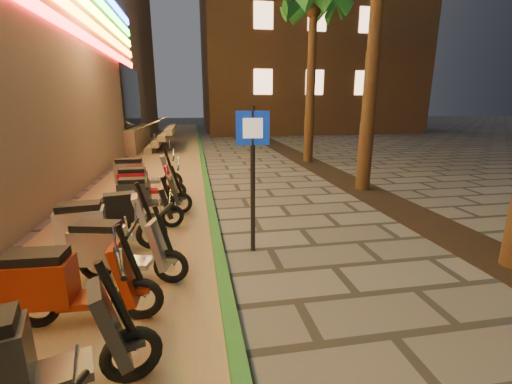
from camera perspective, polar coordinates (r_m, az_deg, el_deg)
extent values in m
cube|color=#8C7251|center=(12.40, -16.40, 2.54)|extent=(3.40, 60.00, 0.01)
cube|color=#266525|center=(12.32, -8.53, 3.11)|extent=(0.18, 60.00, 0.10)
cube|color=black|center=(8.91, 23.08, -2.63)|extent=(1.20, 40.00, 0.02)
cube|color=black|center=(20.34, -20.02, 14.68)|extent=(0.08, 5.00, 3.00)
cube|color=gray|center=(20.85, -25.09, 8.09)|extent=(5.00, 6.00, 1.20)
cube|color=gray|center=(20.34, -16.71, 7.43)|extent=(0.35, 5.00, 0.30)
cube|color=gray|center=(20.27, -15.78, 8.33)|extent=(0.35, 5.00, 0.30)
cube|color=gray|center=(20.21, -14.84, 9.23)|extent=(0.35, 5.00, 0.30)
cube|color=gray|center=(20.17, -13.89, 10.14)|extent=(0.35, 5.00, 0.30)
cylinder|color=silver|center=(18.32, -18.89, 10.01)|extent=(2.09, 0.06, 0.81)
cylinder|color=silver|center=(22.27, -17.41, 10.80)|extent=(2.09, 0.06, 0.81)
cube|color=#F4B986|center=(26.61, 1.19, 17.88)|extent=(1.40, 0.06, 1.80)
cube|color=#F4B986|center=(27.67, 9.74, 17.56)|extent=(1.40, 0.06, 1.80)
cube|color=#F4B986|center=(29.25, 17.47, 16.95)|extent=(1.40, 0.06, 1.80)
cube|color=#F4B986|center=(27.24, 1.25, 27.38)|extent=(1.40, 0.06, 1.80)
cube|color=#F4B986|center=(28.28, 10.17, 26.69)|extent=(1.40, 0.06, 1.80)
cube|color=#F4B986|center=(29.83, 18.20, 25.59)|extent=(1.40, 0.06, 1.80)
cylinder|color=#472D19|center=(10.28, 18.49, 16.00)|extent=(0.40, 0.40, 5.70)
cylinder|color=#472D19|center=(14.89, 9.06, 16.37)|extent=(0.40, 0.40, 5.95)
sphere|color=#472D19|center=(15.28, 9.56, 27.58)|extent=(0.56, 0.56, 0.56)
cone|color=#184C18|center=(15.69, 13.12, 28.77)|extent=(0.60, 1.93, 1.52)
cone|color=#184C18|center=(16.13, 11.46, 28.45)|extent=(1.70, 1.86, 1.52)
cone|color=#184C18|center=(16.24, 9.06, 28.45)|extent=(2.00, 0.93, 1.52)
cone|color=#184C18|center=(15.97, 6.89, 28.76)|extent=(1.97, 1.48, 1.52)
cylinder|color=black|center=(5.62, -0.55, 1.70)|extent=(0.08, 0.08, 2.43)
cube|color=#0B2999|center=(5.47, -0.55, 10.61)|extent=(0.53, 0.08, 0.53)
cube|color=white|center=(5.45, -0.53, 10.59)|extent=(0.31, 0.05, 0.31)
torus|color=black|center=(3.59, -19.96, -24.11)|extent=(0.56, 0.26, 0.55)
cylinder|color=silver|center=(3.59, -19.96, -24.11)|extent=(0.17, 0.14, 0.15)
cube|color=#222527|center=(3.58, -30.59, -24.67)|extent=(0.66, 0.51, 0.08)
cube|color=#222527|center=(3.37, -23.16, -19.63)|extent=(0.39, 0.49, 0.75)
cylinder|color=black|center=(3.26, -22.20, -16.36)|extent=(0.30, 0.16, 0.78)
cylinder|color=black|center=(3.11, -21.82, -10.84)|extent=(0.22, 0.60, 0.05)
cube|color=#222527|center=(3.51, -20.15, -22.48)|extent=(0.27, 0.21, 0.06)
torus|color=black|center=(4.73, -32.86, -15.72)|extent=(0.53, 0.12, 0.53)
cylinder|color=silver|center=(4.73, -32.86, -15.72)|extent=(0.15, 0.11, 0.14)
torus|color=black|center=(4.37, -18.64, -16.51)|extent=(0.53, 0.12, 0.53)
cylinder|color=silver|center=(4.37, -18.64, -16.51)|extent=(0.15, 0.11, 0.14)
cube|color=maroon|center=(4.50, -26.23, -15.76)|extent=(0.57, 0.37, 0.08)
cube|color=maroon|center=(4.56, -32.44, -12.56)|extent=(0.73, 0.42, 0.51)
cube|color=black|center=(4.45, -32.96, -9.14)|extent=(0.64, 0.35, 0.12)
cube|color=maroon|center=(4.24, -20.96, -12.43)|extent=(0.29, 0.42, 0.72)
cylinder|color=black|center=(4.14, -20.25, -9.92)|extent=(0.28, 0.08, 0.75)
cylinder|color=black|center=(4.01, -19.94, -5.66)|extent=(0.07, 0.59, 0.04)
cube|color=maroon|center=(4.31, -18.78, -15.11)|extent=(0.23, 0.15, 0.06)
torus|color=black|center=(5.46, -25.19, -10.81)|extent=(0.52, 0.22, 0.51)
cylinder|color=silver|center=(5.46, -25.19, -10.81)|extent=(0.16, 0.13, 0.14)
torus|color=black|center=(5.04, -13.99, -11.91)|extent=(0.52, 0.22, 0.51)
cylinder|color=silver|center=(5.04, -13.99, -11.91)|extent=(0.16, 0.13, 0.14)
cube|color=#A3A3AB|center=(5.22, -19.96, -11.00)|extent=(0.60, 0.45, 0.08)
cube|color=#A3A3AB|center=(5.32, -24.77, -8.13)|extent=(0.75, 0.52, 0.49)
cube|color=black|center=(5.22, -25.10, -5.25)|extent=(0.66, 0.45, 0.12)
cube|color=#A3A3AB|center=(4.95, -15.75, -8.34)|extent=(0.34, 0.44, 0.69)
cylinder|color=black|center=(4.86, -15.14, -6.27)|extent=(0.28, 0.13, 0.72)
cylinder|color=black|center=(4.74, -14.83, -2.77)|extent=(0.18, 0.56, 0.04)
cube|color=#A3A3AB|center=(4.99, -14.07, -10.71)|extent=(0.24, 0.18, 0.06)
torus|color=black|center=(6.32, -27.58, -7.51)|extent=(0.55, 0.19, 0.54)
cylinder|color=silver|center=(6.32, -27.58, -7.51)|extent=(0.16, 0.12, 0.14)
torus|color=black|center=(6.23, -16.97, -6.74)|extent=(0.55, 0.19, 0.54)
cylinder|color=silver|center=(6.23, -16.97, -6.74)|extent=(0.16, 0.12, 0.14)
cube|color=silver|center=(6.24, -22.44, -6.81)|extent=(0.62, 0.43, 0.08)
cube|color=silver|center=(6.21, -27.15, -4.89)|extent=(0.78, 0.50, 0.52)
cube|color=black|center=(6.12, -27.47, -2.24)|extent=(0.68, 0.43, 0.12)
cube|color=silver|center=(6.12, -18.57, -3.78)|extent=(0.34, 0.45, 0.73)
cylinder|color=black|center=(6.06, -18.04, -1.87)|extent=(0.29, 0.12, 0.76)
cylinder|color=black|center=(5.98, -17.80, 1.22)|extent=(0.14, 0.60, 0.05)
cube|color=silver|center=(6.19, -17.06, -5.67)|extent=(0.25, 0.18, 0.06)
torus|color=black|center=(7.08, -21.99, -4.88)|extent=(0.49, 0.21, 0.48)
cylinder|color=silver|center=(7.08, -21.99, -4.88)|extent=(0.15, 0.12, 0.13)
torus|color=black|center=(7.17, -13.77, -3.96)|extent=(0.49, 0.21, 0.48)
cylinder|color=silver|center=(7.17, -13.77, -3.96)|extent=(0.15, 0.12, 0.13)
cube|color=black|center=(7.09, -17.95, -4.15)|extent=(0.57, 0.43, 0.07)
cube|color=black|center=(7.00, -21.60, -2.75)|extent=(0.71, 0.50, 0.46)
cube|color=black|center=(6.93, -21.81, -0.65)|extent=(0.62, 0.42, 0.11)
cube|color=black|center=(7.06, -14.95, -1.67)|extent=(0.33, 0.42, 0.65)
cylinder|color=black|center=(7.02, -14.53, -0.17)|extent=(0.26, 0.12, 0.68)
cylinder|color=black|center=(6.96, -14.31, 2.20)|extent=(0.17, 0.53, 0.04)
cube|color=black|center=(7.14, -13.83, -3.12)|extent=(0.23, 0.17, 0.06)
torus|color=black|center=(8.14, -19.97, -2.13)|extent=(0.50, 0.10, 0.50)
cylinder|color=silver|center=(8.14, -19.97, -2.13)|extent=(0.14, 0.10, 0.14)
torus|color=black|center=(8.02, -12.34, -1.79)|extent=(0.50, 0.10, 0.50)
cylinder|color=silver|center=(8.02, -12.34, -1.79)|extent=(0.14, 0.10, 0.14)
cube|color=#26292B|center=(8.05, -16.27, -1.71)|extent=(0.53, 0.33, 0.08)
cube|color=#26292B|center=(8.05, -19.60, -0.19)|extent=(0.68, 0.37, 0.48)
cube|color=black|center=(7.99, -19.77, 1.75)|extent=(0.60, 0.31, 0.12)
cube|color=#26292B|center=(7.95, -13.44, 0.43)|extent=(0.26, 0.39, 0.68)
cylinder|color=black|center=(7.90, -13.03, 1.82)|extent=(0.27, 0.07, 0.72)
cylinder|color=black|center=(7.84, -12.80, 4.04)|extent=(0.05, 0.56, 0.04)
cube|color=#26292B|center=(7.99, -12.38, -1.00)|extent=(0.21, 0.14, 0.06)
torus|color=black|center=(9.20, -20.12, -0.21)|extent=(0.52, 0.11, 0.52)
cylinder|color=silver|center=(9.20, -20.12, -0.21)|extent=(0.14, 0.10, 0.14)
torus|color=black|center=(9.08, -13.15, 0.12)|extent=(0.52, 0.11, 0.52)
cylinder|color=silver|center=(9.08, -13.15, 0.12)|extent=(0.14, 0.10, 0.14)
cube|color=maroon|center=(9.11, -16.74, 0.19)|extent=(0.55, 0.35, 0.08)
cube|color=maroon|center=(9.12, -19.78, 1.57)|extent=(0.70, 0.39, 0.50)
cube|color=black|center=(9.06, -19.94, 3.35)|extent=(0.62, 0.33, 0.12)
cube|color=maroon|center=(9.01, -14.17, 2.17)|extent=(0.27, 0.40, 0.70)
cylinder|color=black|center=(8.97, -13.80, 3.44)|extent=(0.27, 0.07, 0.74)
cylinder|color=black|center=(8.91, -13.60, 5.47)|extent=(0.05, 0.58, 0.04)
cube|color=maroon|center=(9.05, -13.20, 0.86)|extent=(0.22, 0.14, 0.06)
torus|color=black|center=(10.23, -20.64, 1.33)|extent=(0.58, 0.14, 0.57)
cylinder|color=silver|center=(10.23, -20.64, 1.33)|extent=(0.16, 0.12, 0.15)
torus|color=black|center=(10.13, -13.72, 1.73)|extent=(0.58, 0.14, 0.57)
cylinder|color=silver|center=(10.13, -13.72, 1.73)|extent=(0.16, 0.12, 0.15)
cube|color=#95959C|center=(10.15, -17.28, 1.77)|extent=(0.62, 0.40, 0.09)
cube|color=#95959C|center=(10.16, -20.30, 3.11)|extent=(0.79, 0.45, 0.55)
cube|color=black|center=(10.10, -20.46, 4.88)|extent=(0.70, 0.38, 0.13)
cube|color=#95959C|center=(10.06, -14.73, 3.76)|extent=(0.31, 0.45, 0.77)
cylinder|color=black|center=(10.02, -14.37, 5.02)|extent=(0.31, 0.09, 0.82)
cylinder|color=black|center=(9.97, -14.18, 7.04)|extent=(0.08, 0.64, 0.05)
cube|color=#95959C|center=(10.10, -13.76, 2.46)|extent=(0.25, 0.17, 0.07)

